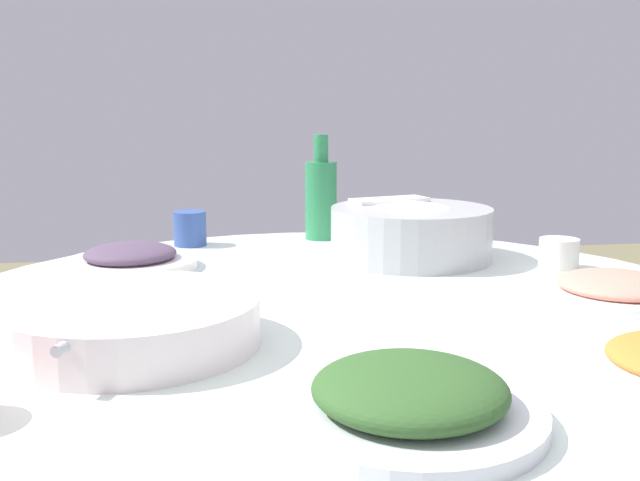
{
  "coord_description": "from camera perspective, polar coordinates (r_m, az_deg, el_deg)",
  "views": [
    {
      "loc": [
        0.99,
        -0.18,
        1.02
      ],
      "look_at": [
        -0.03,
        -0.02,
        0.83
      ],
      "focal_mm": 40.93,
      "sensor_mm": 36.0,
      "label": 1
    }
  ],
  "objects": [
    {
      "name": "dish_greens",
      "position": [
        0.66,
        7.01,
        -12.19
      ],
      "size": [
        0.24,
        0.24,
        0.05
      ],
      "color": "silver",
      "rests_on": "round_dining_table"
    },
    {
      "name": "rice_bowl",
      "position": [
        1.35,
        7.11,
        0.67
      ],
      "size": [
        0.29,
        0.29,
        0.11
      ],
      "color": "#B2B5BA",
      "rests_on": "round_dining_table"
    },
    {
      "name": "green_bottle",
      "position": [
        1.54,
        0.08,
        3.41
      ],
      "size": [
        0.07,
        0.07,
        0.22
      ],
      "color": "#2C844F",
      "rests_on": "round_dining_table"
    },
    {
      "name": "soup_bowl",
      "position": [
        0.89,
        -14.47,
        -6.3
      ],
      "size": [
        0.31,
        0.3,
        0.06
      ],
      "color": "white",
      "rests_on": "round_dining_table"
    },
    {
      "name": "dish_shrimp",
      "position": [
        1.13,
        22.24,
        -3.63
      ],
      "size": [
        0.23,
        0.23,
        0.04
      ],
      "color": "white",
      "rests_on": "round_dining_table"
    },
    {
      "name": "round_dining_table",
      "position": [
        1.09,
        1.42,
        -11.54
      ],
      "size": [
        1.2,
        1.2,
        0.74
      ],
      "color": "#99999E",
      "rests_on": "ground"
    },
    {
      "name": "dish_eggplant",
      "position": [
        1.3,
        -14.59,
        -1.4
      ],
      "size": [
        0.23,
        0.23,
        0.04
      ],
      "color": "white",
      "rests_on": "round_dining_table"
    },
    {
      "name": "tea_cup_side",
      "position": [
        1.32,
        18.17,
        -0.99
      ],
      "size": [
        0.07,
        0.07,
        0.05
      ],
      "primitive_type": "cylinder",
      "color": "silver",
      "rests_on": "round_dining_table"
    },
    {
      "name": "tea_cup_far",
      "position": [
        1.49,
        -10.13,
        0.93
      ],
      "size": [
        0.07,
        0.07,
        0.07
      ],
      "primitive_type": "cylinder",
      "color": "#345099",
      "rests_on": "round_dining_table"
    }
  ]
}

